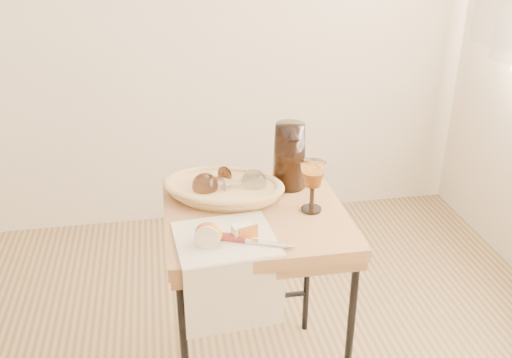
{
  "coord_description": "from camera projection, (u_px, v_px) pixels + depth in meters",
  "views": [
    {
      "loc": [
        0.16,
        -1.05,
        1.59
      ],
      "look_at": [
        0.43,
        0.48,
        0.84
      ],
      "focal_mm": 39.78,
      "sensor_mm": 36.0,
      "label": 1
    }
  ],
  "objects": [
    {
      "name": "goblet_lying_b",
      "position": [
        241.0,
        184.0,
        1.84
      ],
      "size": [
        0.15,
        0.1,
        0.08
      ],
      "primitive_type": null,
      "rotation": [
        0.0,
        0.0,
        0.14
      ],
      "color": "white",
      "rests_on": "bread_basket"
    },
    {
      "name": "bread_basket",
      "position": [
        224.0,
        190.0,
        1.87
      ],
      "size": [
        0.42,
        0.36,
        0.05
      ],
      "primitive_type": null,
      "rotation": [
        0.0,
        0.0,
        -0.38
      ],
      "color": "tan",
      "rests_on": "side_table"
    },
    {
      "name": "goblet_lying_a",
      "position": [
        214.0,
        181.0,
        1.86
      ],
      "size": [
        0.16,
        0.16,
        0.09
      ],
      "primitive_type": null,
      "rotation": [
        0.0,
        0.0,
        3.93
      ],
      "color": "brown",
      "rests_on": "bread_basket"
    },
    {
      "name": "apple_wedge",
      "position": [
        243.0,
        231.0,
        1.63
      ],
      "size": [
        0.07,
        0.05,
        0.04
      ],
      "primitive_type": "cube",
      "rotation": [
        0.0,
        0.0,
        0.31
      ],
      "color": "#F6DFBD",
      "rests_on": "tea_towel"
    },
    {
      "name": "tea_towel",
      "position": [
        225.0,
        238.0,
        1.64
      ],
      "size": [
        0.3,
        0.28,
        0.01
      ],
      "primitive_type": "cube",
      "rotation": [
        0.0,
        0.0,
        0.08
      ],
      "color": "silver",
      "rests_on": "side_table"
    },
    {
      "name": "table_knife",
      "position": [
        252.0,
        240.0,
        1.61
      ],
      "size": [
        0.22,
        0.11,
        0.02
      ],
      "primitive_type": null,
      "rotation": [
        0.0,
        0.0,
        -0.4
      ],
      "color": "silver",
      "rests_on": "tea_towel"
    },
    {
      "name": "side_table",
      "position": [
        255.0,
        302.0,
        1.95
      ],
      "size": [
        0.57,
        0.57,
        0.72
      ],
      "primitive_type": null,
      "rotation": [
        0.0,
        0.0,
        -0.0
      ],
      "color": "brown",
      "rests_on": "floor"
    },
    {
      "name": "pitcher",
      "position": [
        289.0,
        156.0,
        1.9
      ],
      "size": [
        0.18,
        0.25,
        0.27
      ],
      "primitive_type": null,
      "rotation": [
        0.0,
        0.0,
        0.08
      ],
      "color": "black",
      "rests_on": "side_table"
    },
    {
      "name": "wine_goblet",
      "position": [
        312.0,
        187.0,
        1.76
      ],
      "size": [
        0.09,
        0.09,
        0.17
      ],
      "primitive_type": null,
      "rotation": [
        0.0,
        0.0,
        0.11
      ],
      "color": "white",
      "rests_on": "side_table"
    },
    {
      "name": "apple_half",
      "position": [
        209.0,
        234.0,
        1.58
      ],
      "size": [
        0.09,
        0.06,
        0.07
      ],
      "primitive_type": "ellipsoid",
      "rotation": [
        0.0,
        0.0,
        -0.27
      ],
      "color": "#B20900",
      "rests_on": "tea_towel"
    }
  ]
}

